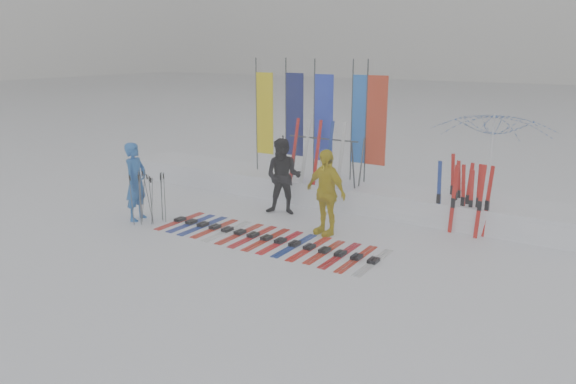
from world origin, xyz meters
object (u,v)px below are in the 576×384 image
Objects in this scene: person_black at (283,177)px; ski_row at (267,238)px; person_blue at (136,182)px; person_yellow at (326,192)px; tent_canopy at (490,164)px; ski_rack at (323,154)px.

person_black is 2.22m from ski_row.
person_blue is 3.67m from ski_row.
person_black is 0.99× the size of person_yellow.
tent_canopy is at bearing -69.23° from person_blue.
person_blue is at bearing -146.32° from tent_canopy.
ski_rack is (0.42, 1.26, 0.43)m from person_black.
tent_canopy is (2.75, 3.29, 0.35)m from person_yellow.
person_black is at bearing 112.29° from ski_row.
person_blue is 0.98× the size of person_yellow.
ski_rack is (-3.96, -1.22, 0.06)m from tent_canopy.
ski_row is (-0.87, -1.05, -0.93)m from person_yellow.
person_black is at bearing -108.62° from ski_rack.
person_black is 1.83m from person_yellow.
person_black is at bearing 169.99° from person_yellow.
ski_rack is at bearing 53.86° from person_black.
ski_row is (0.77, -1.87, -0.92)m from person_black.
ski_row is at bearing -96.11° from person_blue.
person_yellow is at bearing -129.90° from tent_canopy.
tent_canopy reaches higher than ski_rack.
person_yellow reaches higher than ski_rack.
person_yellow is (4.39, 1.47, 0.02)m from person_blue.
person_blue is 8.60m from tent_canopy.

